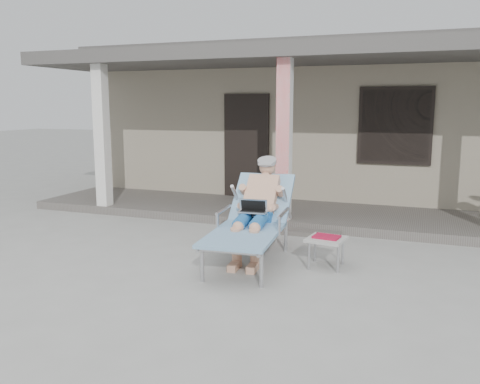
% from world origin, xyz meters
% --- Properties ---
extents(ground, '(60.00, 60.00, 0.00)m').
position_xyz_m(ground, '(0.00, 0.00, 0.00)').
color(ground, '#9E9E99').
rests_on(ground, ground).
extents(house, '(10.40, 5.40, 3.30)m').
position_xyz_m(house, '(0.00, 6.50, 1.67)').
color(house, '#9F927E').
rests_on(house, ground).
extents(porch_deck, '(10.00, 2.00, 0.15)m').
position_xyz_m(porch_deck, '(0.00, 3.00, 0.07)').
color(porch_deck, '#605B56').
rests_on(porch_deck, ground).
extents(porch_overhang, '(10.00, 2.30, 2.85)m').
position_xyz_m(porch_overhang, '(0.00, 2.95, 2.79)').
color(porch_overhang, silver).
rests_on(porch_overhang, porch_deck).
extents(porch_step, '(2.00, 0.30, 0.07)m').
position_xyz_m(porch_step, '(0.00, 1.85, 0.04)').
color(porch_step, '#605B56').
rests_on(porch_step, ground).
extents(lounger, '(0.97, 2.19, 1.39)m').
position_xyz_m(lounger, '(0.09, 0.40, 0.86)').
color(lounger, '#B7B7BC').
rests_on(lounger, ground).
extents(side_table, '(0.51, 0.51, 0.41)m').
position_xyz_m(side_table, '(1.06, 0.36, 0.34)').
color(side_table, '#ABACA7').
rests_on(side_table, ground).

